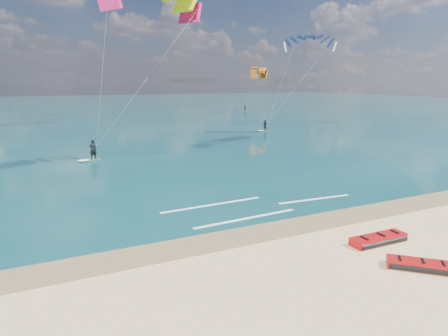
# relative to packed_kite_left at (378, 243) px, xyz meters

# --- Properties ---
(ground) EXTENTS (320.00, 320.00, 0.00)m
(ground) POSITION_rel_packed_kite_left_xyz_m (-3.53, 40.62, 0.00)
(ground) COLOR tan
(ground) RESTS_ON ground
(wet_sand_strip) EXTENTS (320.00, 2.40, 0.01)m
(wet_sand_strip) POSITION_rel_packed_kite_left_xyz_m (-3.53, 3.62, 0.00)
(wet_sand_strip) COLOR brown
(wet_sand_strip) RESTS_ON ground
(sea) EXTENTS (320.00, 200.00, 0.04)m
(sea) POSITION_rel_packed_kite_left_xyz_m (-3.53, 104.62, 0.02)
(sea) COLOR #0B363D
(sea) RESTS_ON ground
(packed_kite_left) EXTENTS (3.17, 1.26, 0.44)m
(packed_kite_left) POSITION_rel_packed_kite_left_xyz_m (0.00, 0.00, 0.00)
(packed_kite_left) COLOR #B5090C
(packed_kite_left) RESTS_ON ground
(packed_kite_mid) EXTENTS (2.73, 2.68, 0.41)m
(packed_kite_mid) POSITION_rel_packed_kite_left_xyz_m (-0.58, -2.69, 0.00)
(packed_kite_mid) COLOR #AC0D0B
(packed_kite_mid) RESTS_ON ground
(kitesurfer_main) EXTENTS (13.16, 9.18, 17.33)m
(kitesurfer_main) POSITION_rel_packed_kite_left_xyz_m (-6.51, 23.69, 8.89)
(kitesurfer_main) COLOR #CED318
(kitesurfer_main) RESTS_ON sea
(kitesurfer_far) EXTENTS (10.54, 7.56, 15.05)m
(kitesurfer_far) POSITION_rel_packed_kite_left_xyz_m (20.15, 36.78, 7.70)
(kitesurfer_far) COLOR #A5DC21
(kitesurfer_far) RESTS_ON sea
(shoreline_foam) EXTENTS (12.41, 3.64, 0.01)m
(shoreline_foam) POSITION_rel_packed_kite_left_xyz_m (-2.61, 7.12, 0.04)
(shoreline_foam) COLOR white
(shoreline_foam) RESTS_ON ground
(distant_kites) EXTENTS (65.74, 19.73, 12.94)m
(distant_kites) POSITION_rel_packed_kite_left_xyz_m (-5.11, 68.19, 5.82)
(distant_kites) COLOR #D55D13
(distant_kites) RESTS_ON ground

